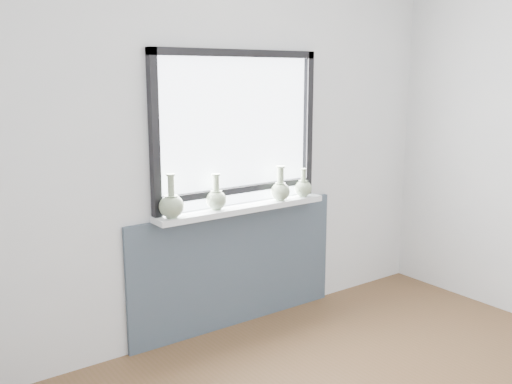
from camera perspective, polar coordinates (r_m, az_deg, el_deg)
back_wall at (r=3.95m, az=-2.22°, el=4.60°), size 3.60×0.02×2.60m
apron_panel at (r=4.13m, az=-1.89°, el=-7.52°), size 1.70×0.03×0.86m
windowsill at (r=3.95m, az=-1.36°, el=-1.61°), size 1.32×0.18×0.04m
window at (r=3.91m, az=-1.93°, el=6.60°), size 1.30×0.06×1.05m
vase_a at (r=3.62m, az=-8.45°, el=-1.24°), size 0.16×0.16×0.28m
vase_b at (r=3.81m, az=-3.99°, el=-0.61°), size 0.14×0.14×0.24m
vase_c at (r=4.08m, az=2.45°, el=0.27°), size 0.14×0.14×0.25m
vase_d at (r=4.22m, az=4.74°, el=0.46°), size 0.13×0.13×0.21m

